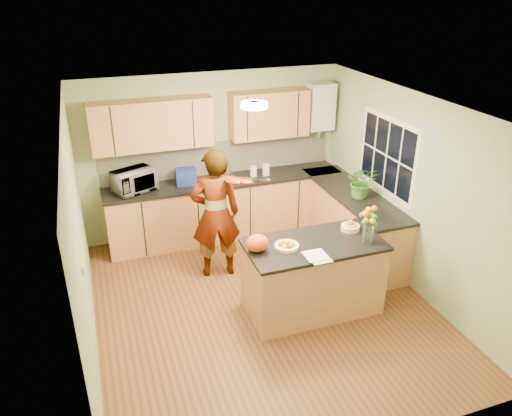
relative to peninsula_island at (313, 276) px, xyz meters
name	(u,v)px	position (x,y,z in m)	size (l,w,h in m)	color
floor	(262,305)	(-0.55, 0.26, -0.46)	(4.50, 4.50, 0.00)	#5A3119
ceiling	(264,108)	(-0.55, 0.26, 2.04)	(4.00, 4.50, 0.02)	white
wall_back	(213,155)	(-0.55, 2.51, 0.79)	(4.00, 0.02, 2.50)	gray
wall_front	(363,338)	(-0.55, -1.99, 0.79)	(4.00, 0.02, 2.50)	gray
wall_left	(80,244)	(-2.55, 0.26, 0.79)	(0.02, 4.50, 2.50)	gray
wall_right	(411,193)	(1.45, 0.26, 0.79)	(0.02, 4.50, 2.50)	gray
back_counter	(226,207)	(-0.45, 2.21, 0.01)	(3.64, 0.62, 0.94)	#B57548
right_counter	(352,222)	(1.15, 1.11, 0.01)	(0.62, 2.24, 0.94)	#B57548
splashback	(220,157)	(-0.45, 2.49, 0.74)	(3.60, 0.02, 0.52)	beige
upper_cabinets	(203,120)	(-0.72, 2.34, 1.39)	(3.20, 0.34, 0.70)	#B57548
boiler	(320,106)	(1.15, 2.35, 1.43)	(0.40, 0.30, 0.86)	silver
window_right	(387,155)	(1.45, 0.86, 1.09)	(0.01, 1.30, 1.05)	silver
light_switch	(83,269)	(-2.53, -0.34, 0.84)	(0.02, 0.09, 0.09)	silver
ceiling_lamp	(254,105)	(-0.55, 0.56, 2.00)	(0.30, 0.30, 0.07)	#FFEABF
peninsula_island	(313,276)	(0.00, 0.00, 0.00)	(1.62, 0.83, 0.93)	#B57548
fruit_dish	(287,245)	(-0.35, 0.00, 0.50)	(0.28, 0.28, 0.10)	#F2E0C1
orange_bowl	(350,226)	(0.55, 0.15, 0.52)	(0.22, 0.22, 0.13)	#F2E0C1
flower_vase	(370,216)	(0.60, -0.18, 0.80)	(0.28, 0.28, 0.51)	silver
orange_bag	(257,243)	(-0.69, 0.05, 0.56)	(0.26, 0.22, 0.20)	#E54712
papers	(318,256)	(-0.10, -0.30, 0.47)	(0.23, 0.31, 0.01)	white
violinist	(216,214)	(-0.88, 1.17, 0.43)	(0.66, 0.43, 1.80)	tan
violin	(234,180)	(-0.68, 0.95, 0.97)	(0.60, 0.24, 0.12)	#521005
microwave	(134,181)	(-1.79, 2.22, 0.63)	(0.57, 0.38, 0.31)	silver
blue_box	(186,177)	(-1.04, 2.23, 0.59)	(0.30, 0.22, 0.24)	navy
kettle	(225,171)	(-0.45, 2.19, 0.61)	(0.18, 0.18, 0.34)	#BCBCC1
jar_cream	(253,171)	(0.01, 2.20, 0.56)	(0.10, 0.10, 0.16)	#F2E0C1
jar_white	(266,169)	(0.21, 2.19, 0.56)	(0.11, 0.11, 0.17)	silver
potted_plant	(362,182)	(1.15, 0.95, 0.71)	(0.42, 0.36, 0.46)	#3D7C29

